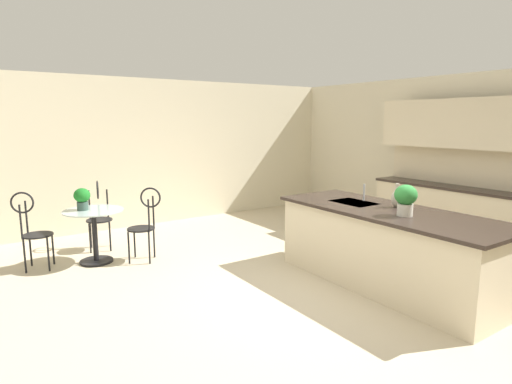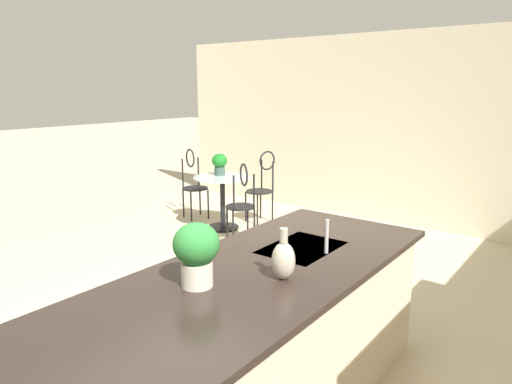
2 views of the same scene
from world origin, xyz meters
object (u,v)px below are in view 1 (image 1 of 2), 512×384
(chair_by_island, at_px, (32,227))
(potted_plant_counter_near, at_px, (406,198))
(bistro_table, at_px, (95,231))
(vase_on_counter, at_px, (397,198))
(chair_near_window, at_px, (99,212))
(chair_toward_desk, at_px, (145,221))
(potted_plant_on_table, at_px, (82,198))

(chair_by_island, height_order, potted_plant_counter_near, potted_plant_counter_near)
(bistro_table, xyz_separation_m, vase_on_counter, (2.75, 2.85, 0.58))
(chair_near_window, bearing_deg, bistro_table, -19.41)
(chair_near_window, relative_size, vase_on_counter, 3.62)
(chair_near_window, distance_m, chair_by_island, 1.06)
(potted_plant_counter_near, bearing_deg, chair_toward_desk, -144.98)
(bistro_table, bearing_deg, chair_by_island, -103.49)
(chair_toward_desk, relative_size, potted_plant_on_table, 3.44)
(chair_by_island, distance_m, chair_toward_desk, 1.43)
(bistro_table, xyz_separation_m, potted_plant_counter_near, (3.10, 2.55, 0.67))
(chair_by_island, xyz_separation_m, vase_on_counter, (2.92, 3.59, 0.46))
(bistro_table, bearing_deg, vase_on_counter, 46.12)
(potted_plant_on_table, height_order, vase_on_counter, vase_on_counter)
(bistro_table, relative_size, potted_plant_on_table, 2.64)
(chair_near_window, bearing_deg, chair_by_island, -64.82)
(vase_on_counter, bearing_deg, chair_near_window, -142.01)
(potted_plant_on_table, xyz_separation_m, vase_on_counter, (2.82, 2.97, 0.12))
(chair_near_window, xyz_separation_m, potted_plant_on_table, (0.55, -0.34, 0.34))
(chair_near_window, relative_size, chair_by_island, 1.00)
(chair_by_island, bearing_deg, chair_toward_desk, 69.63)
(chair_toward_desk, bearing_deg, potted_plant_on_table, -119.09)
(chair_toward_desk, bearing_deg, vase_on_counter, 42.90)
(potted_plant_counter_near, bearing_deg, bistro_table, -140.57)
(vase_on_counter, bearing_deg, potted_plant_on_table, -133.56)
(bistro_table, height_order, chair_by_island, chair_by_island)
(bistro_table, xyz_separation_m, potted_plant_on_table, (-0.08, -0.12, 0.47))
(bistro_table, relative_size, chair_near_window, 0.77)
(bistro_table, xyz_separation_m, chair_toward_desk, (0.32, 0.60, 0.13))
(potted_plant_counter_near, height_order, vase_on_counter, potted_plant_counter_near)
(potted_plant_on_table, relative_size, potted_plant_counter_near, 0.88)
(vase_on_counter, bearing_deg, chair_toward_desk, -137.10)
(chair_near_window, height_order, chair_toward_desk, same)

